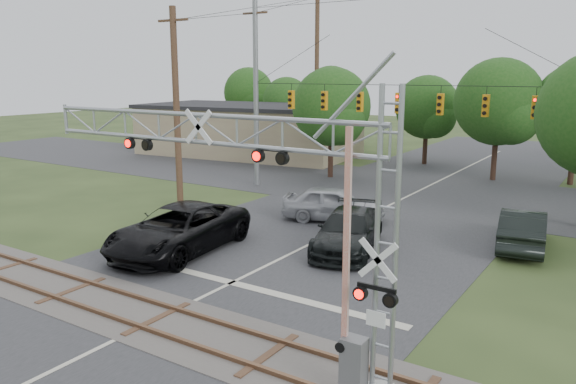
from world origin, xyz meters
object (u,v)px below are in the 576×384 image
Objects in this scene: commercial_building at (249,130)px; sedan_silver at (334,204)px; car_dark at (348,231)px; traffic_signal_span at (414,100)px; pickup_black at (179,229)px; crossing_gantry at (261,195)px.

sedan_silver is at bearing -49.15° from commercial_building.
commercial_building is at bearing 119.34° from car_dark.
traffic_signal_span is 3.88× the size of sedan_silver.
sedan_silver is at bearing 63.25° from pickup_black.
traffic_signal_span is 0.98× the size of commercial_building.
commercial_building is (-19.27, 10.97, -3.51)m from traffic_signal_span.
sedan_silver is (-1.95, -5.15, -4.86)m from traffic_signal_span.
car_dark is at bearing -85.04° from traffic_signal_span.
crossing_gantry is 37.00m from commercial_building.
traffic_signal_span reaches higher than pickup_black.
crossing_gantry is 0.55× the size of commercial_building.
commercial_building reaches higher than sedan_silver.
crossing_gantry is at bearing -91.44° from car_dark.
pickup_black is at bearing 139.83° from sedan_silver.
sedan_silver is (-5.14, 13.21, -3.48)m from crossing_gantry.
traffic_signal_span is 22.45m from commercial_building.
commercial_building reaches higher than pickup_black.
commercial_building is at bearing 127.46° from crossing_gantry.
traffic_signal_span is at bearing 63.19° from pickup_black.
pickup_black reaches higher than sedan_silver.
traffic_signal_span reaches higher than crossing_gantry.
commercial_building reaches higher than car_dark.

